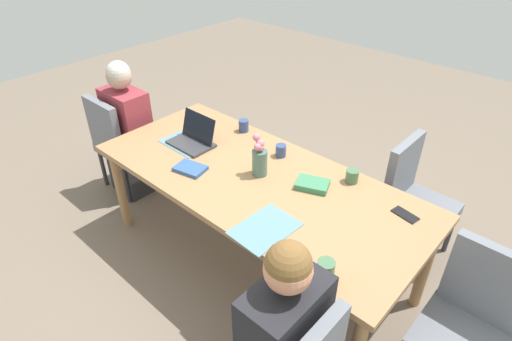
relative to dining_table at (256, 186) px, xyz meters
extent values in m
plane|color=#756656|center=(0.00, 0.00, -0.68)|extent=(10.00, 10.00, 0.00)
cube|color=#9E754C|center=(0.00, 0.00, 0.05)|extent=(2.26, 0.99, 0.04)
cylinder|color=#9E754C|center=(-1.05, -0.42, -0.32)|extent=(0.07, 0.07, 0.71)
cylinder|color=#9E754C|center=(1.05, -0.42, -0.32)|extent=(0.07, 0.07, 0.71)
cylinder|color=#9E754C|center=(1.05, 0.42, -0.32)|extent=(0.07, 0.07, 0.71)
cube|color=slate|center=(1.48, 0.04, -0.27)|extent=(0.44, 0.44, 0.08)
cube|color=slate|center=(1.48, 0.23, 0.00)|extent=(0.42, 0.06, 0.45)
cylinder|color=#333338|center=(1.67, -0.15, -0.49)|extent=(0.04, 0.04, 0.37)
cylinder|color=#333338|center=(1.29, -0.15, -0.49)|extent=(0.04, 0.04, 0.37)
cylinder|color=#333338|center=(1.67, 0.23, -0.49)|extent=(0.04, 0.04, 0.37)
cylinder|color=#333338|center=(1.29, 0.23, -0.49)|extent=(0.04, 0.04, 0.37)
cube|color=#2D2D33|center=(1.42, 0.04, -0.45)|extent=(0.34, 0.36, 0.45)
cube|color=#93333D|center=(1.42, 0.04, 0.02)|extent=(0.40, 0.24, 0.50)
sphere|color=tan|center=(1.42, 0.04, 0.39)|extent=(0.20, 0.20, 0.20)
sphere|color=beige|center=(1.42, 0.04, 0.42)|extent=(0.19, 0.19, 0.19)
cube|color=#232328|center=(-0.83, 0.72, 0.02)|extent=(0.24, 0.40, 0.50)
sphere|color=tan|center=(-0.83, 0.72, 0.39)|extent=(0.20, 0.20, 0.20)
sphere|color=brown|center=(-0.83, 0.72, 0.42)|extent=(0.19, 0.19, 0.19)
cube|color=slate|center=(-1.41, 0.02, -0.27)|extent=(0.44, 0.44, 0.08)
cube|color=slate|center=(-1.41, -0.17, 0.00)|extent=(0.42, 0.06, 0.45)
cylinder|color=#333338|center=(-1.22, -0.17, -0.49)|extent=(0.04, 0.04, 0.37)
cube|color=slate|center=(-0.81, -0.84, -0.27)|extent=(0.44, 0.44, 0.08)
cube|color=slate|center=(-0.62, -0.84, 0.00)|extent=(0.06, 0.42, 0.45)
cylinder|color=#333338|center=(-1.00, -1.03, -0.49)|extent=(0.04, 0.04, 0.37)
cylinder|color=#333338|center=(-1.00, -0.65, -0.49)|extent=(0.04, 0.04, 0.37)
cylinder|color=#333338|center=(-0.62, -1.03, -0.49)|extent=(0.04, 0.04, 0.37)
cylinder|color=#333338|center=(-0.62, -0.65, -0.49)|extent=(0.04, 0.04, 0.37)
cylinder|color=#4C6B60|center=(0.01, -0.04, 0.16)|extent=(0.10, 0.10, 0.18)
sphere|color=#DB7584|center=(0.04, -0.04, 0.33)|extent=(0.05, 0.05, 0.05)
cylinder|color=#477A3D|center=(0.04, -0.04, 0.29)|extent=(0.01, 0.01, 0.09)
sphere|color=#DB7584|center=(0.00, -0.01, 0.29)|extent=(0.05, 0.05, 0.05)
cylinder|color=#477A3D|center=(0.00, -0.01, 0.27)|extent=(0.01, 0.01, 0.04)
sphere|color=#DB7584|center=(0.00, -0.04, 0.28)|extent=(0.05, 0.05, 0.05)
cylinder|color=#477A3D|center=(0.00, -0.04, 0.26)|extent=(0.01, 0.01, 0.03)
sphere|color=#DB7584|center=(0.01, -0.05, 0.30)|extent=(0.06, 0.06, 0.06)
cylinder|color=#477A3D|center=(0.01, -0.05, 0.27)|extent=(0.01, 0.01, 0.05)
cube|color=slate|center=(0.67, 0.02, 0.07)|extent=(0.36, 0.26, 0.00)
cube|color=slate|center=(-0.37, 0.34, 0.07)|extent=(0.28, 0.37, 0.00)
cube|color=#38383D|center=(0.62, 0.02, 0.08)|extent=(0.32, 0.22, 0.02)
cube|color=black|center=(0.62, -0.06, 0.19)|extent=(0.31, 0.06, 0.19)
cylinder|color=#47704C|center=(-0.49, -0.37, 0.11)|extent=(0.08, 0.08, 0.09)
cylinder|color=#47704C|center=(-0.81, 0.39, 0.12)|extent=(0.09, 0.09, 0.09)
cylinder|color=#33477A|center=(0.49, -0.40, 0.12)|extent=(0.08, 0.08, 0.09)
cylinder|color=#33477A|center=(0.04, -0.31, 0.11)|extent=(0.07, 0.07, 0.09)
cube|color=#335693|center=(0.38, 0.23, 0.08)|extent=(0.23, 0.18, 0.03)
cube|color=#3D7F56|center=(-0.33, -0.15, 0.09)|extent=(0.24, 0.21, 0.04)
cube|color=black|center=(-0.89, -0.29, 0.07)|extent=(0.16, 0.10, 0.01)
camera|label=1|loc=(-1.50, 1.65, 1.62)|focal=29.44mm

